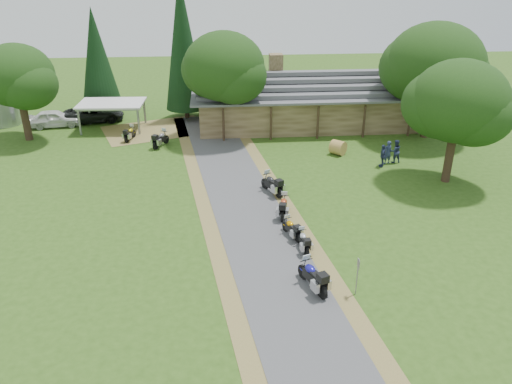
{
  "coord_description": "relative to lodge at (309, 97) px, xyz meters",
  "views": [
    {
      "loc": [
        -2.58,
        -20.64,
        14.15
      ],
      "look_at": [
        -0.4,
        5.8,
        1.6
      ],
      "focal_mm": 35.0,
      "sensor_mm": 36.0,
      "label": 1
    }
  ],
  "objects": [
    {
      "name": "person_a",
      "position": [
        4.12,
        -10.61,
        -1.39
      ],
      "size": [
        0.7,
        0.59,
        2.11
      ],
      "primitive_type": "imported",
      "rotation": [
        0.0,
        0.0,
        3.44
      ],
      "color": "navy",
      "rests_on": "ground"
    },
    {
      "name": "person_c",
      "position": [
        3.57,
        -11.14,
        -1.45
      ],
      "size": [
        0.51,
        0.64,
        2.0
      ],
      "primitive_type": "imported",
      "rotation": [
        0.0,
        0.0,
        4.51
      ],
      "color": "navy",
      "rests_on": "ground"
    },
    {
      "name": "motorcycle_row_d",
      "position": [
        -4.75,
        -18.26,
        -1.79
      ],
      "size": [
        1.02,
        2.01,
        1.32
      ],
      "primitive_type": null,
      "rotation": [
        0.0,
        0.0,
        1.36
      ],
      "color": "#BB421E",
      "rests_on": "ground"
    },
    {
      "name": "motorcycle_row_a",
      "position": [
        -4.36,
        -25.59,
        -1.72
      ],
      "size": [
        1.41,
        2.25,
        1.47
      ],
      "primitive_type": null,
      "rotation": [
        0.0,
        0.0,
        1.93
      ],
      "color": "#1A1697",
      "rests_on": "ground"
    },
    {
      "name": "motorcycle_row_b",
      "position": [
        -4.19,
        -22.19,
        -1.88
      ],
      "size": [
        0.7,
        1.71,
        1.14
      ],
      "primitive_type": null,
      "rotation": [
        0.0,
        0.0,
        1.67
      ],
      "color": "#AFB1B8",
      "rests_on": "ground"
    },
    {
      "name": "oak_silo",
      "position": [
        -24.56,
        -2.76,
        1.96
      ],
      "size": [
        5.97,
        5.97,
        8.82
      ],
      "primitive_type": null,
      "color": "black",
      "rests_on": "ground"
    },
    {
      "name": "ground",
      "position": [
        -6.0,
        -24.0,
        -2.45
      ],
      "size": [
        120.0,
        120.0,
        0.0
      ],
      "primitive_type": "plane",
      "color": "#2E4F16",
      "rests_on": "ground"
    },
    {
      "name": "cedar_far",
      "position": [
        -19.54,
        4.03,
        2.63
      ],
      "size": [
        3.78,
        3.78,
        10.15
      ],
      "primitive_type": "cone",
      "color": "black",
      "rests_on": "ground"
    },
    {
      "name": "oak_driveway",
      "position": [
        7.17,
        -14.11,
        2.13
      ],
      "size": [
        6.34,
        6.34,
        9.15
      ],
      "primitive_type": null,
      "color": "black",
      "rests_on": "ground"
    },
    {
      "name": "oak_lodge_left",
      "position": [
        -7.8,
        -3.51,
        2.44
      ],
      "size": [
        6.65,
        6.65,
        9.77
      ],
      "primitive_type": null,
      "color": "black",
      "rests_on": "ground"
    },
    {
      "name": "motorcycle_carport_a",
      "position": [
        -15.94,
        -3.58,
        -1.83
      ],
      "size": [
        1.07,
        1.89,
        1.23
      ],
      "primitive_type": null,
      "rotation": [
        0.0,
        0.0,
        1.29
      ],
      "color": "#D2C007",
      "rests_on": "ground"
    },
    {
      "name": "motorcycle_row_e",
      "position": [
        -5.1,
        -15.09,
        -1.73
      ],
      "size": [
        1.56,
        2.2,
        1.44
      ],
      "primitive_type": null,
      "rotation": [
        0.0,
        0.0,
        2.04
      ],
      "color": "black",
      "rests_on": "ground"
    },
    {
      "name": "car_white_sedan",
      "position": [
        -23.3,
        0.72,
        -1.47
      ],
      "size": [
        3.25,
        6.15,
        1.96
      ],
      "primitive_type": "imported",
      "rotation": [
        0.0,
        0.0,
        1.71
      ],
      "color": "white",
      "rests_on": "ground"
    },
    {
      "name": "motorcycle_carport_b",
      "position": [
        -13.19,
        -5.37,
        -1.77
      ],
      "size": [
        1.49,
        2.08,
        1.37
      ],
      "primitive_type": null,
      "rotation": [
        0.0,
        0.0,
        1.1
      ],
      "color": "slate",
      "rests_on": "ground"
    },
    {
      "name": "person_b",
      "position": [
        4.79,
        -10.39,
        -1.41
      ],
      "size": [
        0.62,
        0.46,
        2.09
      ],
      "primitive_type": "imported",
      "rotation": [
        0.0,
        0.0,
        3.2
      ],
      "color": "navy",
      "rests_on": "ground"
    },
    {
      "name": "carport",
      "position": [
        -17.82,
        -0.39,
        -1.22
      ],
      "size": [
        5.82,
        4.02,
        2.45
      ],
      "primitive_type": null,
      "rotation": [
        0.0,
        0.0,
        -0.04
      ],
      "color": "silver",
      "rests_on": "ground"
    },
    {
      "name": "motorcycle_row_c",
      "position": [
        -4.64,
        -20.79,
        -1.88
      ],
      "size": [
        1.12,
        1.76,
        1.14
      ],
      "primitive_type": null,
      "rotation": [
        0.0,
        0.0,
        1.95
      ],
      "color": "#DA8D00",
      "rests_on": "ground"
    },
    {
      "name": "car_dark_suv",
      "position": [
        -20.08,
        1.99,
        -1.3
      ],
      "size": [
        3.68,
        6.37,
        2.29
      ],
      "primitive_type": "imported",
      "rotation": [
        0.0,
        0.0,
        1.77
      ],
      "color": "black",
      "rests_on": "ground"
    },
    {
      "name": "hay_bale",
      "position": [
        0.89,
        -8.38,
        -1.89
      ],
      "size": [
        1.52,
        1.53,
        1.13
      ],
      "primitive_type": "cylinder",
      "rotation": [
        1.57,
        0.0,
        0.81
      ],
      "color": "olive",
      "rests_on": "ground"
    },
    {
      "name": "sign_post",
      "position": [
        -2.44,
        -26.25,
        -1.49
      ],
      "size": [
        0.35,
        0.06,
        1.93
      ],
      "primitive_type": null,
      "color": "gray",
      "rests_on": "ground"
    },
    {
      "name": "cedar_near",
      "position": [
        -11.38,
        2.51,
        4.13
      ],
      "size": [
        3.81,
        3.81,
        13.16
      ],
      "primitive_type": "cone",
      "color": "black",
      "rests_on": "ground"
    },
    {
      "name": "oak_lodge_right",
      "position": [
        9.34,
        -4.81,
        2.54
      ],
      "size": [
        8.0,
        8.0,
        9.98
      ],
      "primitive_type": null,
      "color": "black",
      "rests_on": "ground"
    },
    {
      "name": "driveway",
      "position": [
        -6.5,
        -20.0,
        -2.45
      ],
      "size": [
        51.95,
        51.95,
        0.0
      ],
      "primitive_type": "plane",
      "rotation": [
        0.0,
        0.0,
        0.14
      ],
      "color": "#424244",
      "rests_on": "ground"
    },
    {
      "name": "lodge",
      "position": [
        0.0,
        0.0,
        0.0
      ],
      "size": [
        21.4,
        9.4,
        4.9
      ],
      "primitive_type": null,
      "color": "brown",
      "rests_on": "ground"
    }
  ]
}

